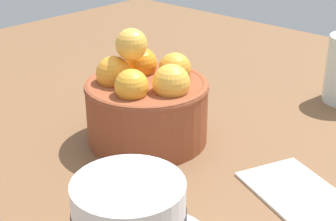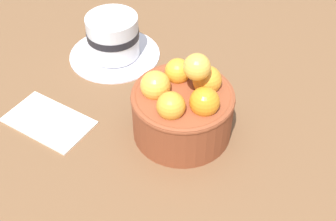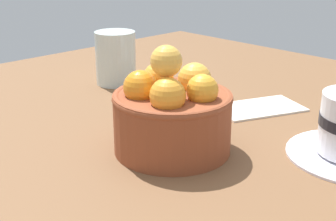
{
  "view_description": "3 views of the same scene",
  "coord_description": "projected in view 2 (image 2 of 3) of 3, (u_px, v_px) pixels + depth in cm",
  "views": [
    {
      "loc": [
        37.57,
        -37.42,
        28.02
      ],
      "look_at": [
        1.76,
        1.64,
        3.71
      ],
      "focal_mm": 53.98,
      "sensor_mm": 36.0,
      "label": 1
    },
    {
      "loc": [
        -5.32,
        44.59,
        46.99
      ],
      "look_at": [
        1.9,
        0.73,
        4.54
      ],
      "focal_mm": 47.97,
      "sensor_mm": 36.0,
      "label": 2
    },
    {
      "loc": [
        -36.16,
        -36.78,
        24.06
      ],
      "look_at": [
        -1.03,
        -0.31,
        5.44
      ],
      "focal_mm": 49.94,
      "sensor_mm": 36.0,
      "label": 3
    }
  ],
  "objects": [
    {
      "name": "coffee_cup",
      "position": [
        113.0,
        39.0,
        0.76
      ],
      "size": [
        15.6,
        15.6,
        7.64
      ],
      "color": "white",
      "rests_on": "ground_plane"
    },
    {
      "name": "folded_napkin",
      "position": [
        48.0,
        121.0,
        0.66
      ],
      "size": [
        14.67,
        11.84,
        0.6
      ],
      "primitive_type": "cube",
      "rotation": [
        0.0,
        0.0,
        -0.4
      ],
      "color": "white",
      "rests_on": "ground_plane"
    },
    {
      "name": "terracotta_bowl",
      "position": [
        183.0,
        107.0,
        0.62
      ],
      "size": [
        14.18,
        14.18,
        13.26
      ],
      "color": "brown",
      "rests_on": "ground_plane"
    },
    {
      "name": "ground_plane",
      "position": [
        181.0,
        140.0,
        0.66
      ],
      "size": [
        112.82,
        108.67,
        3.99
      ],
      "primitive_type": "cube",
      "color": "brown"
    }
  ]
}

